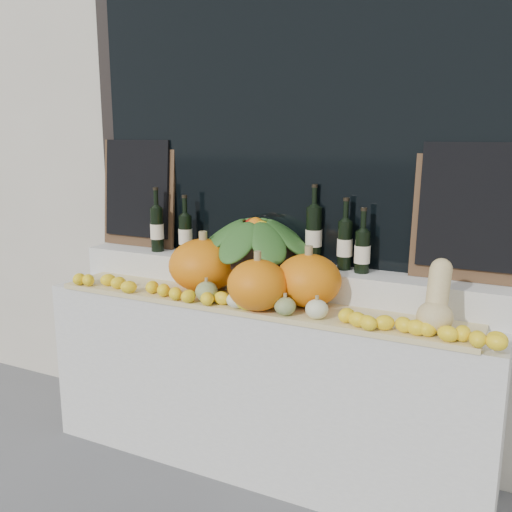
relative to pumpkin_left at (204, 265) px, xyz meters
The scene contains 18 objects.
storefront_facade 1.47m from the pumpkin_left, 68.24° to the left, with size 7.00×0.94×4.50m.
display_sill 0.68m from the pumpkin_left, 10.06° to the left, with size 2.30×0.55×0.88m, color silver.
rear_tier 0.38m from the pumpkin_left, 33.52° to the left, with size 2.30×0.25×0.16m, color silver.
straw_bedding 0.35m from the pumpkin_left, 12.76° to the right, with size 2.10×0.32×0.03m, color tan.
pumpkin_left is the anchor object (origin of this frame).
pumpkin_right 0.58m from the pumpkin_left, ahead, with size 0.31×0.31×0.25m, color orange.
pumpkin_center 0.43m from the pumpkin_left, 23.15° to the right, with size 0.28×0.28×0.23m, color orange.
butternut_squash 1.17m from the pumpkin_left, ahead, with size 0.15×0.21×0.29m.
decorative_gourds 0.42m from the pumpkin_left, 26.04° to the right, with size 0.67×0.14×0.16m.
lemon_heap 0.37m from the pumpkin_left, 30.20° to the right, with size 2.20×0.16×0.06m, color yellow, non-canonical shape.
produce_bowl 0.30m from the pumpkin_left, 43.29° to the left, with size 0.67×0.67×0.24m.
wine_bottle_far_left 0.47m from the pumpkin_left, 156.84° to the left, with size 0.08×0.08×0.36m.
wine_bottle_near_left 0.33m from the pumpkin_left, 140.25° to the left, with size 0.08×0.08×0.33m.
wine_bottle_tall 0.58m from the pumpkin_left, 28.16° to the left, with size 0.08×0.08×0.41m.
wine_bottle_near_right 0.72m from the pumpkin_left, 19.11° to the left, with size 0.08×0.08×0.35m.
wine_bottle_far_right 0.80m from the pumpkin_left, 14.90° to the left, with size 0.08×0.08×0.31m.
chalkboard_left 0.74m from the pumpkin_left, 156.32° to the left, with size 0.50×0.08×0.62m.
chalkboard_right 1.30m from the pumpkin_left, 12.29° to the left, with size 0.50×0.08×0.62m.
Camera 1 is at (1.20, -0.94, 1.70)m, focal length 40.00 mm.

